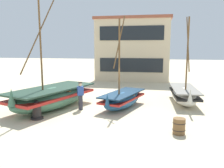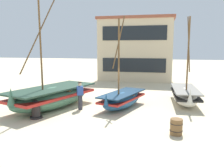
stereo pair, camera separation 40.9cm
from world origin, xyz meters
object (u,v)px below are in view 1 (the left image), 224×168
Objects in this scene: fishing_boat_far_right at (184,94)px; harbor_building_main at (133,49)px; fishing_boat_near_left at (122,99)px; wooden_barrel at (179,126)px; fishing_boat_centre_large at (52,97)px; fisherman_by_hull at (80,96)px; capstan_winch at (37,111)px.

harbor_building_main reaches higher than fishing_boat_far_right.
wooden_barrel is (3.03, -3.88, -0.19)m from fishing_boat_near_left.
fishing_boat_centre_large reaches higher than harbor_building_main.
fisherman_by_hull is (-2.39, -0.96, 0.29)m from fishing_boat_near_left.
fishing_boat_near_left is at bearing 13.91° from fishing_boat_centre_large.
fishing_boat_far_right reaches higher than fishing_boat_near_left.
fishing_boat_far_right is at bearing 25.16° from fisherman_by_hull.
fishing_boat_near_left is 5.50× the size of capstan_winch.
fishing_boat_near_left is 0.98× the size of fishing_boat_far_right.
fishing_boat_centre_large is 15.01m from harbor_building_main.
capstan_winch is 17.01m from harbor_building_main.
fishing_boat_near_left is 3.29× the size of fisherman_by_hull.
wooden_barrel is at bearing -6.33° from capstan_winch.
harbor_building_main reaches higher than fishing_boat_near_left.
fishing_boat_near_left is at bearing -152.90° from fishing_boat_far_right.
capstan_winch is 0.12× the size of harbor_building_main.
capstan_winch is (-4.06, -3.09, -0.14)m from fishing_boat_near_left.
harbor_building_main is (3.37, 16.39, 3.10)m from capstan_winch.
fishing_boat_far_right is at bearing 27.10° from fishing_boat_near_left.
fishing_boat_far_right is 6.91m from fisherman_by_hull.
fisherman_by_hull is at bearing 51.92° from capstan_winch.
fisherman_by_hull reaches higher than capstan_winch.
harbor_building_main is at bearing 111.92° from fishing_boat_far_right.
capstan_winch is (-1.67, -2.13, -0.43)m from fisherman_by_hull.
wooden_barrel is (7.09, -0.79, -0.05)m from capstan_winch.
capstan_winch is (0.12, -2.06, -0.31)m from fishing_boat_centre_large.
fishing_boat_centre_large is (-4.18, -1.03, 0.17)m from fishing_boat_near_left.
fishing_boat_centre_large is at bearing 93.36° from capstan_winch.
fisherman_by_hull is (-6.25, -2.93, 0.25)m from fishing_boat_far_right.
wooden_barrel is 0.08× the size of harbor_building_main.
fisherman_by_hull reaches higher than wooden_barrel.
capstan_winch is at bearing -147.39° from fishing_boat_far_right.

